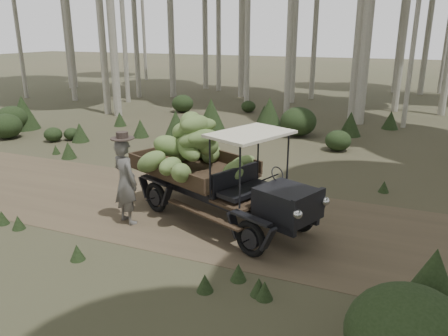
{
  "coord_description": "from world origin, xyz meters",
  "views": [
    {
      "loc": [
        4.75,
        -8.15,
        3.92
      ],
      "look_at": [
        1.45,
        -0.22,
        1.19
      ],
      "focal_mm": 35.0,
      "sensor_mm": 36.0,
      "label": 1
    }
  ],
  "objects": [
    {
      "name": "banana_truck",
      "position": [
        0.99,
        -0.05,
        1.31
      ],
      "size": [
        4.68,
        3.09,
        2.26
      ],
      "rotation": [
        0.0,
        0.0,
        -0.4
      ],
      "color": "black",
      "rests_on": "ground"
    },
    {
      "name": "farmer",
      "position": [
        -0.42,
        -1.05,
        0.93
      ],
      "size": [
        0.78,
        0.66,
        1.97
      ],
      "rotation": [
        0.0,
        0.0,
        2.74
      ],
      "color": "#56534E",
      "rests_on": "ground"
    },
    {
      "name": "dirt_track",
      "position": [
        0.0,
        0.0,
        0.0
      ],
      "size": [
        70.0,
        4.0,
        0.01
      ],
      "primitive_type": "cube",
      "color": "brown",
      "rests_on": "ground"
    },
    {
      "name": "ground",
      "position": [
        0.0,
        0.0,
        0.0
      ],
      "size": [
        120.0,
        120.0,
        0.0
      ],
      "primitive_type": "plane",
      "color": "#473D2B",
      "rests_on": "ground"
    },
    {
      "name": "undergrowth",
      "position": [
        0.05,
        1.53,
        0.57
      ],
      "size": [
        21.57,
        23.13,
        1.38
      ],
      "color": "#233319",
      "rests_on": "ground"
    }
  ]
}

